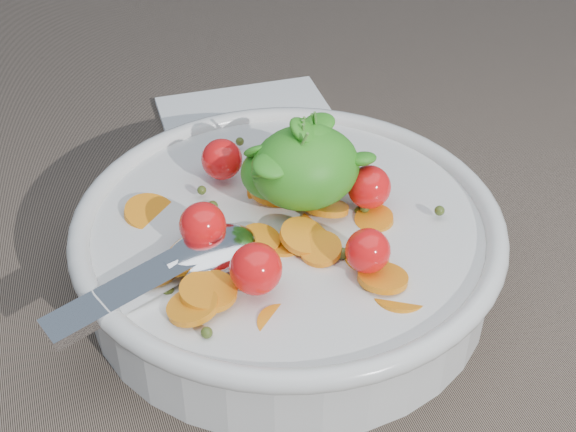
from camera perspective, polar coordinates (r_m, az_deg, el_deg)
name	(u,v)px	position (r m, az deg, el deg)	size (l,w,h in m)	color
ground	(263,283)	(0.54, -1.78, -4.78)	(6.00, 6.00, 0.00)	#786555
bowl	(288,244)	(0.52, -0.02, -1.97)	(0.30, 0.28, 0.12)	silver
napkin	(251,124)	(0.71, -2.67, 6.57)	(0.15, 0.13, 0.01)	white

